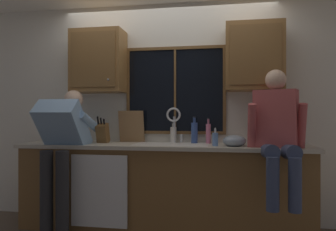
{
  "coord_description": "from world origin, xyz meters",
  "views": [
    {
      "loc": [
        0.65,
        -3.79,
        1.23
      ],
      "look_at": [
        0.06,
        -0.3,
        1.23
      ],
      "focal_mm": 35.02,
      "sensor_mm": 36.0,
      "label": 1
    }
  ],
  "objects": [
    {
      "name": "bottle_amber_small",
      "position": [
        0.49,
        -0.14,
        1.04
      ],
      "size": [
        0.05,
        0.05,
        0.28
      ],
      "color": "pink",
      "rests_on": "countertop"
    },
    {
      "name": "back_wall",
      "position": [
        0.0,
        0.06,
        1.27
      ],
      "size": [
        5.47,
        0.12,
        2.55
      ],
      "primitive_type": "cube",
      "color": "silver",
      "rests_on": "floor"
    },
    {
      "name": "window_frame_bottom",
      "position": [
        0.09,
        -0.02,
        1.03
      ],
      "size": [
        1.17,
        0.02,
        0.04
      ],
      "primitive_type": "cube",
      "color": "brown"
    },
    {
      "name": "cutting_board",
      "position": [
        -0.41,
        -0.09,
        1.1
      ],
      "size": [
        0.3,
        0.1,
        0.37
      ],
      "primitive_type": "cube",
      "rotation": [
        0.21,
        0.0,
        0.0
      ],
      "color": "#997047",
      "rests_on": "countertop"
    },
    {
      "name": "window_glass",
      "position": [
        0.09,
        -0.01,
        1.52
      ],
      "size": [
        1.1,
        0.02,
        0.95
      ],
      "primitive_type": "cube",
      "color": "black"
    },
    {
      "name": "mixing_bowl",
      "position": [
        0.76,
        -0.4,
        0.97
      ],
      "size": [
        0.24,
        0.24,
        0.12
      ],
      "primitive_type": "ellipsoid",
      "color": "#8C99A8",
      "rests_on": "countertop"
    },
    {
      "name": "faucet",
      "position": [
        0.1,
        -0.12,
        1.17
      ],
      "size": [
        0.18,
        0.09,
        0.4
      ],
      "color": "silver",
      "rests_on": "countertop"
    },
    {
      "name": "upper_cabinet_right",
      "position": [
        0.98,
        -0.17,
        1.86
      ],
      "size": [
        0.6,
        0.36,
        0.72
      ],
      "color": "olive"
    },
    {
      "name": "sink",
      "position": [
        0.09,
        -0.3,
        0.82
      ],
      "size": [
        0.8,
        0.46,
        0.21
      ],
      "color": "white",
      "rests_on": "lower_cabinet_run"
    },
    {
      "name": "window_mullion_center",
      "position": [
        0.09,
        -0.02,
        1.52
      ],
      "size": [
        0.02,
        0.02,
        0.95
      ],
      "primitive_type": "cube",
      "color": "brown"
    },
    {
      "name": "bottle_green_glass",
      "position": [
        0.33,
        -0.12,
        1.04
      ],
      "size": [
        0.07,
        0.07,
        0.3
      ],
      "color": "#334C8C",
      "rests_on": "countertop"
    },
    {
      "name": "countertop",
      "position": [
        0.0,
        -0.31,
        0.9
      ],
      "size": [
        3.13,
        0.62,
        0.04
      ],
      "primitive_type": "cube",
      "color": "beige",
      "rests_on": "lower_cabinet_run"
    },
    {
      "name": "person_standing",
      "position": [
        -1.02,
        -0.59,
        0.95
      ],
      "size": [
        0.53,
        0.71,
        1.52
      ],
      "color": "#262628",
      "rests_on": "floor"
    },
    {
      "name": "window_frame_right",
      "position": [
        0.66,
        -0.02,
        1.52
      ],
      "size": [
        0.03,
        0.02,
        0.95
      ],
      "primitive_type": "cube",
      "color": "brown"
    },
    {
      "name": "window_frame_left",
      "position": [
        -0.47,
        -0.02,
        1.52
      ],
      "size": [
        0.04,
        0.02,
        0.95
      ],
      "primitive_type": "cube",
      "color": "brown"
    },
    {
      "name": "upper_cabinet_left",
      "position": [
        -0.79,
        -0.17,
        1.86
      ],
      "size": [
        0.6,
        0.36,
        0.72
      ],
      "color": "olive"
    },
    {
      "name": "bottle_tall_clear",
      "position": [
        0.08,
        -0.06,
        1.02
      ],
      "size": [
        0.07,
        0.07,
        0.23
      ],
      "color": "silver",
      "rests_on": "countertop"
    },
    {
      "name": "knife_block",
      "position": [
        -0.7,
        -0.25,
        1.03
      ],
      "size": [
        0.12,
        0.18,
        0.32
      ],
      "color": "brown",
      "rests_on": "countertop"
    },
    {
      "name": "lower_cabinet_run",
      "position": [
        0.0,
        -0.29,
        0.44
      ],
      "size": [
        3.07,
        0.58,
        0.88
      ],
      "primitive_type": "cube",
      "color": "brown",
      "rests_on": "floor"
    },
    {
      "name": "person_sitting_on_counter",
      "position": [
        1.15,
        -0.57,
        1.1
      ],
      "size": [
        0.54,
        0.66,
        1.26
      ],
      "color": "#384260",
      "rests_on": "countertop"
    },
    {
      "name": "dishwasher_front",
      "position": [
        -0.61,
        -0.61,
        0.46
      ],
      "size": [
        0.6,
        0.02,
        0.74
      ],
      "primitive_type": "cube",
      "color": "white"
    },
    {
      "name": "soap_dispenser",
      "position": [
        0.57,
        -0.42,
        0.99
      ],
      "size": [
        0.06,
        0.07,
        0.19
      ],
      "color": "#668CCC",
      "rests_on": "countertop"
    },
    {
      "name": "window_frame_top",
      "position": [
        0.09,
        -0.02,
        2.02
      ],
      "size": [
        1.17,
        0.02,
        0.04
      ],
      "primitive_type": "cube",
      "color": "brown"
    }
  ]
}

